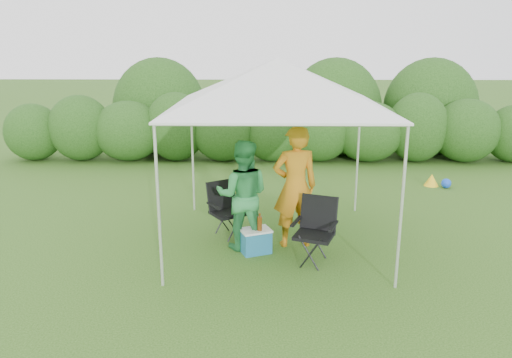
{
  "coord_description": "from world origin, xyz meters",
  "views": [
    {
      "loc": [
        -0.19,
        -6.84,
        3.05
      ],
      "look_at": [
        -0.32,
        0.4,
        1.05
      ],
      "focal_mm": 35.0,
      "sensor_mm": 36.0,
      "label": 1
    }
  ],
  "objects_px": {
    "chair_left": "(225,205)",
    "cooler": "(256,241)",
    "chair_right": "(316,226)",
    "woman": "(243,195)",
    "canopy": "(278,83)",
    "man": "(295,187)"
  },
  "relations": [
    {
      "from": "chair_left",
      "to": "cooler",
      "type": "xyz_separation_m",
      "value": [
        0.5,
        -0.71,
        -0.32
      ]
    },
    {
      "from": "chair_left",
      "to": "cooler",
      "type": "height_order",
      "value": "chair_left"
    },
    {
      "from": "cooler",
      "to": "chair_right",
      "type": "bearing_deg",
      "value": -39.29
    },
    {
      "from": "chair_right",
      "to": "woman",
      "type": "distance_m",
      "value": 1.19
    },
    {
      "from": "canopy",
      "to": "man",
      "type": "height_order",
      "value": "canopy"
    },
    {
      "from": "man",
      "to": "woman",
      "type": "height_order",
      "value": "man"
    },
    {
      "from": "canopy",
      "to": "man",
      "type": "xyz_separation_m",
      "value": [
        0.27,
        -0.13,
        -1.52
      ]
    },
    {
      "from": "chair_right",
      "to": "chair_left",
      "type": "xyz_separation_m",
      "value": [
        -1.37,
        0.98,
        -0.03
      ]
    },
    {
      "from": "chair_right",
      "to": "chair_left",
      "type": "distance_m",
      "value": 1.68
    },
    {
      "from": "chair_left",
      "to": "chair_right",
      "type": "bearing_deg",
      "value": -69.0
    },
    {
      "from": "chair_left",
      "to": "cooler",
      "type": "bearing_deg",
      "value": -88.09
    },
    {
      "from": "chair_right",
      "to": "woman",
      "type": "bearing_deg",
      "value": 177.32
    },
    {
      "from": "cooler",
      "to": "man",
      "type": "bearing_deg",
      "value": 4.97
    },
    {
      "from": "woman",
      "to": "chair_left",
      "type": "bearing_deg",
      "value": -56.58
    },
    {
      "from": "chair_right",
      "to": "canopy",
      "type": "bearing_deg",
      "value": 148.72
    },
    {
      "from": "chair_left",
      "to": "man",
      "type": "xyz_separation_m",
      "value": [
        1.09,
        -0.41,
        0.44
      ]
    },
    {
      "from": "canopy",
      "to": "cooler",
      "type": "distance_m",
      "value": 2.34
    },
    {
      "from": "woman",
      "to": "man",
      "type": "bearing_deg",
      "value": -168.62
    },
    {
      "from": "canopy",
      "to": "man",
      "type": "bearing_deg",
      "value": -24.84
    },
    {
      "from": "canopy",
      "to": "chair_right",
      "type": "relative_size",
      "value": 3.31
    },
    {
      "from": "chair_right",
      "to": "cooler",
      "type": "height_order",
      "value": "chair_right"
    },
    {
      "from": "chair_right",
      "to": "man",
      "type": "bearing_deg",
      "value": 136.18
    }
  ]
}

